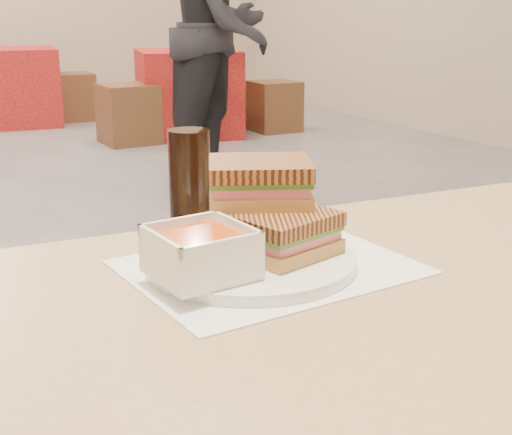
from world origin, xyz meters
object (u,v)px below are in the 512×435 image
panini_lower (285,234)px  cola_glass (190,174)px  main_table (344,389)px  bg_chair_1r (274,106)px  bg_table_1 (188,93)px  bg_chair_2r (73,97)px  plate (251,260)px  bg_table_2 (14,87)px  bg_chair_1l (129,114)px  soup_bowl (201,254)px  patron_b (225,28)px

panini_lower → cola_glass: (-0.01, 0.26, 0.03)m
main_table → bg_chair_1r: bearing=59.7°
bg_table_1 → bg_chair_2r: size_ratio=2.21×
plate → bg_table_2: bearing=81.2°
main_table → bg_chair_1l: 5.11m
plate → cola_glass: size_ratio=1.94×
bg_chair_1r → bg_chair_2r: size_ratio=0.97×
plate → bg_table_2: size_ratio=0.30×
bg_table_1 → soup_bowl: bearing=-114.3°
panini_lower → bg_table_1: panini_lower is taller
bg_chair_1r → bg_table_2: bearing=141.7°
main_table → soup_bowl: size_ratio=10.95×
plate → bg_chair_1l: size_ratio=0.57×
bg_chair_1l → bg_chair_1r: size_ratio=1.08×
bg_table_2 → panini_lower: bearing=-98.4°
cola_glass → bg_chair_2r: (1.46, 5.91, -0.60)m
main_table → bg_table_1: bearing=67.5°
panini_lower → bg_chair_1l: panini_lower is taller
bg_table_1 → plate: bearing=-113.6°
panini_lower → soup_bowl: bearing=-173.3°
main_table → panini_lower: panini_lower is taller
bg_table_2 → bg_chair_1r: bearing=-38.3°
panini_lower → bg_table_2: (0.91, 6.16, -0.45)m
soup_bowl → panini_lower: size_ratio=0.82×
bg_table_1 → bg_chair_1r: (0.73, -0.20, -0.14)m
soup_bowl → bg_table_2: size_ratio=0.13×
patron_b → bg_chair_1l: bearing=98.2°
main_table → plate: size_ratio=4.68×
main_table → bg_chair_1l: (1.49, 4.87, -0.40)m
soup_bowl → main_table: bearing=-40.8°
main_table → panini_lower: (-0.00, 0.13, 0.16)m
bg_chair_1l → cola_glass: bearing=-108.6°
bg_table_2 → bg_chair_2r: bg_table_2 is taller
bg_chair_2r → bg_table_2: bearing=-179.4°
panini_lower → patron_b: bearing=63.7°
soup_bowl → bg_table_1: bearing=65.7°
bg_table_1 → bg_chair_2r: 1.45m
main_table → bg_chair_1l: size_ratio=2.68×
plate → bg_table_1: (2.12, 4.85, -0.41)m
cola_glass → patron_b: (1.70, 3.15, 0.11)m
bg_table_1 → panini_lower: bearing=-113.1°
soup_bowl → bg_table_2: (1.04, 6.18, -0.45)m
bg_table_2 → patron_b: patron_b is taller
soup_bowl → cola_glass: 0.30m
bg_chair_1r → bg_chair_2r: bearing=132.0°
bg_table_1 → cola_glass: bearing=-114.4°
panini_lower → patron_b: size_ratio=0.07×
main_table → soup_bowl: (-0.13, 0.11, 0.16)m
patron_b → soup_bowl: bearing=-117.9°
main_table → bg_chair_1l: main_table is taller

